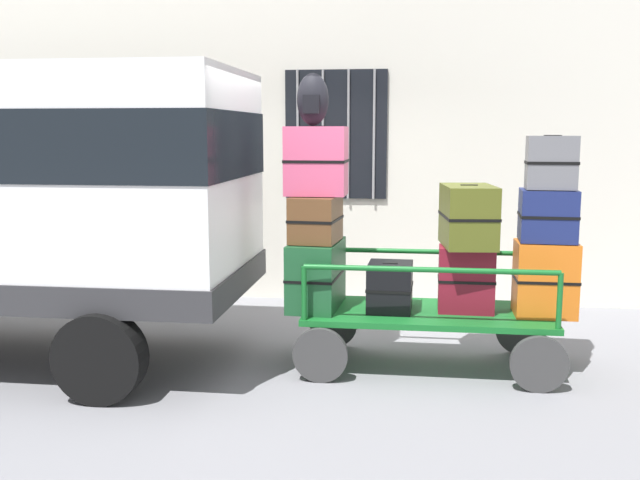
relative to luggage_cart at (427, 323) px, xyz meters
name	(u,v)px	position (x,y,z in m)	size (l,w,h in m)	color
ground_plane	(308,356)	(-1.07, 0.17, -0.40)	(40.00, 40.00, 0.00)	gray
building_wall	(336,92)	(-1.07, 2.52, 2.10)	(12.00, 0.38, 5.00)	silver
luggage_cart	(427,323)	(0.00, 0.00, 0.00)	(2.19, 1.05, 0.51)	#146023
cart_railing	(428,268)	(0.00, 0.00, 0.49)	(2.07, 0.91, 0.47)	#146023
suitcase_left_bottom	(316,274)	(-0.97, 0.02, 0.40)	(0.46, 0.77, 0.59)	#194C28
suitcase_left_middle	(316,219)	(-0.97, -0.01, 0.90)	(0.44, 0.55, 0.40)	brown
suitcase_left_top	(316,161)	(-0.97, 0.03, 1.39)	(0.53, 0.40, 0.59)	#CC4C72
suitcase_midleft_bottom	(390,287)	(-0.32, -0.02, 0.32)	(0.40, 0.46, 0.42)	black
suitcase_center_bottom	(466,279)	(0.32, 0.02, 0.39)	(0.48, 0.32, 0.57)	maroon
suitcase_center_middle	(468,216)	(0.32, 0.03, 0.94)	(0.48, 0.71, 0.52)	#4C5119
suitcase_midright_bottom	(545,279)	(0.97, -0.01, 0.42)	(0.51, 0.40, 0.63)	orange
suitcase_midright_middle	(548,215)	(0.97, 0.01, 0.95)	(0.48, 0.44, 0.44)	navy
suitcase_midright_top	(551,163)	(0.97, -0.03, 1.39)	(0.42, 0.28, 0.44)	slate
backpack	(313,100)	(-1.00, 0.02, 1.91)	(0.27, 0.22, 0.44)	black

